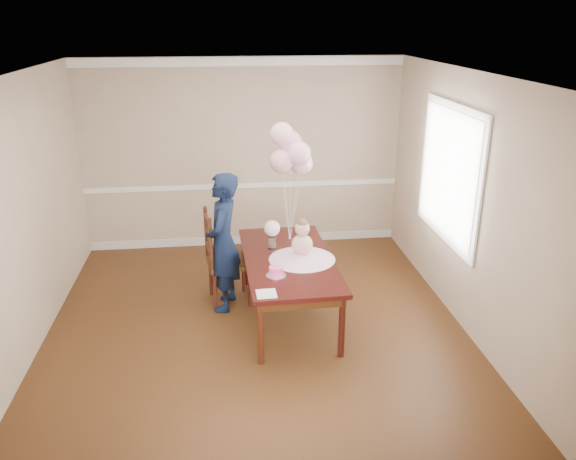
{
  "coord_description": "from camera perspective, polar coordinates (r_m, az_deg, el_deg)",
  "views": [
    {
      "loc": [
        -0.29,
        -5.34,
        3.21
      ],
      "look_at": [
        0.37,
        0.25,
        1.05
      ],
      "focal_mm": 35.0,
      "sensor_mm": 36.0,
      "label": 1
    }
  ],
  "objects": [
    {
      "name": "chair_leg_bl",
      "position": [
        6.89,
        -7.86,
        -4.74
      ],
      "size": [
        0.05,
        0.05,
        0.48
      ],
      "primitive_type": "cylinder",
      "rotation": [
        0.0,
        0.0,
        0.14
      ],
      "color": "black",
      "rests_on": "floor"
    },
    {
      "name": "balloon_ribbon_e",
      "position": [
        6.56,
        0.75,
        2.29
      ],
      "size": [
        0.13,
        0.07,
        0.74
      ],
      "primitive_type": "cylinder",
      "rotation": [
        -0.09,
        0.17,
        0.03
      ],
      "color": "white",
      "rests_on": "balloon_weight"
    },
    {
      "name": "chair_leg_br",
      "position": [
        6.94,
        -4.56,
        -4.4
      ],
      "size": [
        0.05,
        0.05,
        0.48
      ],
      "primitive_type": "cylinder",
      "rotation": [
        0.0,
        0.0,
        0.14
      ],
      "color": "#3D1410",
      "rests_on": "floor"
    },
    {
      "name": "table_apron",
      "position": [
        6.2,
        0.04,
        -3.68
      ],
      "size": [
        0.91,
        1.84,
        0.1
      ],
      "primitive_type": "cube",
      "rotation": [
        0.0,
        0.0,
        0.03
      ],
      "color": "black",
      "rests_on": "table_leg_fl"
    },
    {
      "name": "balloon_e",
      "position": [
        6.46,
        1.35,
        6.82
      ],
      "size": [
        0.27,
        0.27,
        0.27
      ],
      "primitive_type": "sphere",
      "color": "#FFB4D5",
      "rests_on": "balloon_ribbon_e"
    },
    {
      "name": "birthday_cake",
      "position": [
        5.72,
        -1.22,
        -4.19
      ],
      "size": [
        0.15,
        0.15,
        0.1
      ],
      "primitive_type": "cylinder",
      "rotation": [
        0.0,
        0.0,
        0.03
      ],
      "color": "#FE50AB",
      "rests_on": "cake_platter"
    },
    {
      "name": "crown_molding",
      "position": [
        7.86,
        -4.86,
        16.69
      ],
      "size": [
        4.5,
        0.02,
        0.12
      ],
      "primitive_type": "cube",
      "color": "white",
      "rests_on": "wall_back"
    },
    {
      "name": "window_blinds",
      "position": [
        6.56,
        15.92,
        5.54
      ],
      "size": [
        0.01,
        1.5,
        1.4
      ],
      "primitive_type": "cube",
      "color": "white",
      "rests_on": "wall_right"
    },
    {
      "name": "wall_front",
      "position": [
        3.4,
        -0.79,
        -12.08
      ],
      "size": [
        4.5,
        0.02,
        2.7
      ],
      "primitive_type": "cube",
      "color": "tan",
      "rests_on": "floor"
    },
    {
      "name": "baby_torso",
      "position": [
        6.07,
        1.45,
        -1.48
      ],
      "size": [
        0.23,
        0.23,
        0.23
      ],
      "primitive_type": "sphere",
      "color": "pink",
      "rests_on": "baby_skirt"
    },
    {
      "name": "chair_leg_fr",
      "position": [
        6.59,
        -3.91,
        -5.85
      ],
      "size": [
        0.05,
        0.05,
        0.48
      ],
      "primitive_type": "cylinder",
      "rotation": [
        0.0,
        0.0,
        0.14
      ],
      "color": "#36190E",
      "rests_on": "floor"
    },
    {
      "name": "dining_chair_seat",
      "position": [
        6.62,
        -6.02,
        -3.24
      ],
      "size": [
        0.56,
        0.56,
        0.06
      ],
      "primitive_type": "cube",
      "rotation": [
        0.0,
        0.0,
        0.14
      ],
      "color": "#371E0F",
      "rests_on": "chair_leg_fl"
    },
    {
      "name": "chair_slat_mid",
      "position": [
        6.45,
        -8.1,
        -0.45
      ],
      "size": [
        0.1,
        0.45,
        0.06
      ],
      "primitive_type": "cube",
      "rotation": [
        0.0,
        0.0,
        0.14
      ],
      "color": "#371D0F",
      "rests_on": "dining_chair_seat"
    },
    {
      "name": "rose_vase_near",
      "position": [
        6.37,
        -1.62,
        -1.28
      ],
      "size": [
        0.1,
        0.1,
        0.15
      ],
      "primitive_type": "cylinder",
      "rotation": [
        0.0,
        0.0,
        0.03
      ],
      "color": "white",
      "rests_on": "dining_table_top"
    },
    {
      "name": "baby_hair",
      "position": [
        5.98,
        1.47,
        0.64
      ],
      "size": [
        0.11,
        0.11,
        0.11
      ],
      "primitive_type": "sphere",
      "color": "brown",
      "rests_on": "baby_head"
    },
    {
      "name": "napkin",
      "position": [
        5.39,
        -2.22,
        -6.49
      ],
      "size": [
        0.2,
        0.2,
        0.01
      ],
      "primitive_type": "cube",
      "rotation": [
        0.0,
        0.0,
        0.03
      ],
      "color": "white",
      "rests_on": "dining_table_top"
    },
    {
      "name": "wall_back",
      "position": [
        8.06,
        -4.59,
        7.58
      ],
      "size": [
        4.5,
        0.02,
        2.7
      ],
      "primitive_type": "cube",
      "color": "tan",
      "rests_on": "floor"
    },
    {
      "name": "dining_table_top",
      "position": [
        6.17,
        0.04,
        -3.07
      ],
      "size": [
        1.01,
        1.94,
        0.05
      ],
      "primitive_type": "cube",
      "rotation": [
        0.0,
        0.0,
        0.03
      ],
      "color": "black",
      "rests_on": "table_leg_fl"
    },
    {
      "name": "balloon_c",
      "position": [
        6.41,
        0.23,
        8.89
      ],
      "size": [
        0.27,
        0.27,
        0.27
      ],
      "primitive_type": "sphere",
      "color": "#D899BA",
      "rests_on": "balloon_ribbon_c"
    },
    {
      "name": "wall_left",
      "position": [
        5.98,
        -25.52,
        0.77
      ],
      "size": [
        0.02,
        5.0,
        2.7
      ],
      "primitive_type": "cube",
      "color": "tan",
      "rests_on": "floor"
    },
    {
      "name": "cake_flower_a",
      "position": [
        5.7,
        -1.23,
        -3.63
      ],
      "size": [
        0.03,
        0.03,
        0.03
      ],
      "primitive_type": "sphere",
      "color": "silver",
      "rests_on": "birthday_cake"
    },
    {
      "name": "cake_platter",
      "position": [
        5.75,
        -1.22,
        -4.66
      ],
      "size": [
        0.22,
        0.22,
        0.01
      ],
      "primitive_type": "cylinder",
      "rotation": [
        0.0,
        0.0,
        0.03
      ],
      "color": "silver",
      "rests_on": "dining_table_top"
    },
    {
      "name": "table_leg_br",
      "position": [
        7.17,
        2.17,
        -2.66
      ],
      "size": [
        0.07,
        0.07,
        0.67
      ],
      "primitive_type": "cylinder",
      "rotation": [
        0.0,
        0.0,
        0.03
      ],
      "color": "black",
      "rests_on": "floor"
    },
    {
      "name": "balloon_ribbon_a",
      "position": [
        6.5,
        -0.23,
        2.34
      ],
      "size": [
        0.09,
        0.01,
        0.8
      ],
      "primitive_type": "cylinder",
      "rotation": [
        0.0,
        -0.1,
        0.03
      ],
      "color": "white",
      "rests_on": "balloon_weight"
    },
    {
      "name": "table_leg_bl",
      "position": [
        7.07,
        -4.25,
        -3.04
      ],
      "size": [
        0.07,
        0.07,
        0.67
      ],
      "primitive_type": "cylinder",
      "rotation": [
        0.0,
        0.0,
        0.03
      ],
      "color": "black",
      "rests_on": "floor"
    },
    {
      "name": "balloon_b",
      "position": [
        6.3,
        1.13,
        7.79
      ],
      "size": [
        0.27,
        0.27,
        0.27
      ],
      "primitive_type": "sphere",
      "color": "#FAB1D7",
      "rests_on": "balloon_ribbon_b"
    },
    {
      "name": "roses_near",
      "position": [
        6.31,
        -1.64,
        0.17
      ],
      "size": [
        0.18,
        0.18,
        0.18
      ],
      "primitive_type": "sphere",
      "color": "silver",
      "rests_on": "rose_vase_near"
    },
    {
      "name": "ceiling",
      "position": [
        5.37,
        -3.8,
        15.51
      ],
      "size": [
        4.5,
        5.0,
        0.02
      ],
      "primitive_type": "cube",
      "color": "silver",
      "rests_on": "wall_back"
    },
    {
      "name": "chair_back_post_l",
      "position": [
        6.29,
        -7.84,
        -1.48
      ],
      "size": [
        0.05,
        0.05,
        0.63
      ],
      "primitive_type": "cylinder",
      "rotation": [
        0.0,
        0.0,
        0.14
      ],
      "color": "#371C0F",
      "rests_on": "dining_chair_seat"
    },
    {
      "name": "woman",
      "position": [
        6.38,
        -6.6,
        -1.27
      ],
      "size": [
        0.5,
        0.66,
        1.62
      ],
      "primitive_type": "imported",
      "rotation": [
        0.0,
        0.0,
        -1.78
      ],
      "color": "black",
      "rests_on": "floor"
    },
    {
      "name": "balloon_weight",
      "position": [
        6.65,
        0.18,
        -0.93
      ],
      "size": [
        0.04,
        0.04,
        0.02
      ],
      "primitive_type": "cylinder",
      "rotation": [
        0.0,
        0.0,
        0.03
      ],
      "color": "silver",
      "rests_on": "dining_table_top"
    },
    {
      "name": "cake_flower_b",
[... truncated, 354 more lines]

